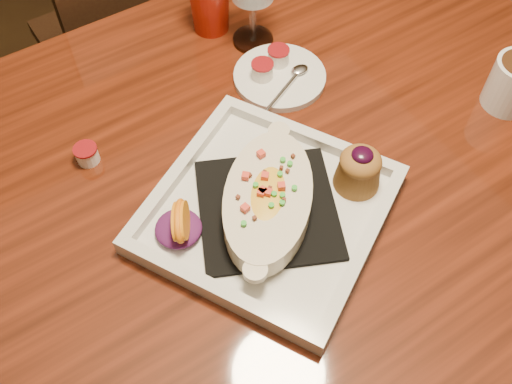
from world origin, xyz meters
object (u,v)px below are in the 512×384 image
table (299,181)px  chair_far (145,41)px  plate (275,202)px  saucer (278,75)px

table → chair_far: chair_far is taller
plate → saucer: (0.16, 0.22, -0.02)m
table → chair_far: (-0.00, 0.63, -0.15)m
plate → saucer: size_ratio=2.65×
chair_far → table: bearing=90.0°
table → saucer: size_ratio=9.57×
plate → table: bearing=7.8°
chair_far → plate: bearing=81.4°
saucer → plate: bearing=-125.3°
table → chair_far: size_ratio=1.61×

